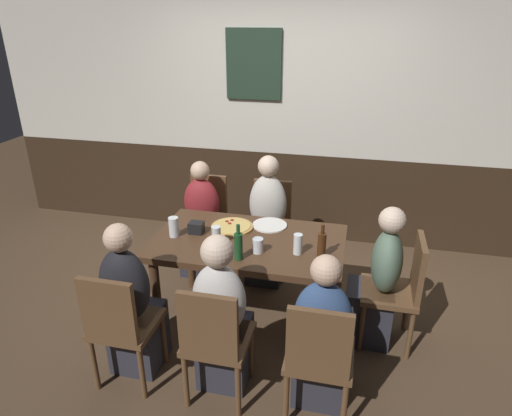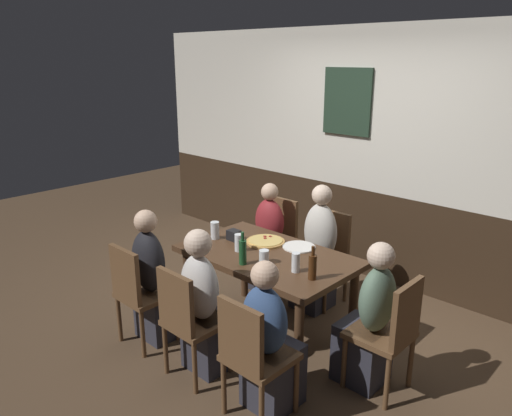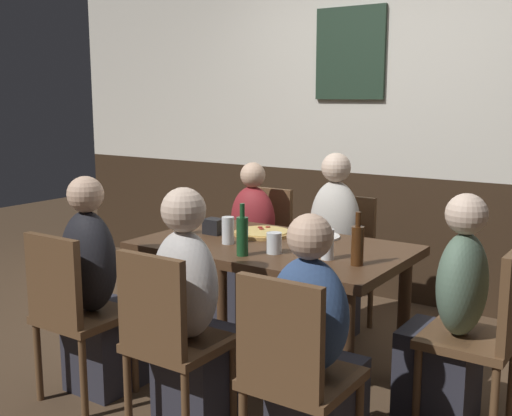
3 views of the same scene
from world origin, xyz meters
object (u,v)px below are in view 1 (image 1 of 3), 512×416
person_left_near (132,310)px  person_mid_far (267,229)px  tumbler_short (258,246)px  person_right_near (321,342)px  chair_left_near (120,323)px  beer_bottle_green (238,246)px  chair_head_east (400,286)px  person_head_east (376,287)px  beer_glass_half (298,245)px  pint_glass_stout (216,237)px  highball_clear (174,228)px  plate_white_large (270,225)px  dining_table (248,250)px  chair_mid_near (215,338)px  chair_left_far (207,216)px  beer_bottle_brown (322,245)px  condiment_caddy (196,228)px  chair_mid_far (270,222)px  chair_right_near (319,355)px  person_left_far (201,227)px  person_mid_near (222,324)px  pizza (232,227)px

person_left_near → person_mid_far: (0.64, 1.38, 0.02)m
tumbler_short → person_right_near: bearing=-44.7°
chair_left_near → beer_bottle_green: 0.92m
chair_head_east → person_head_east: person_head_east is taller
beer_bottle_green → beer_glass_half: bearing=23.9°
pint_glass_stout → highball_clear: highball_clear is taller
plate_white_large → person_right_near: bearing=-61.3°
highball_clear → plate_white_large: (0.68, 0.34, -0.07)m
person_left_near → beer_glass_half: size_ratio=7.54×
dining_table → chair_mid_near: bearing=-90.0°
chair_left_near → highball_clear: size_ratio=5.66×
chair_left_far → person_head_east: bearing=-27.8°
beer_bottle_brown → chair_left_near: bearing=-149.4°
chair_left_near → highball_clear: bearing=85.1°
beer_bottle_green → condiment_caddy: size_ratio=2.42×
chair_mid_near → pint_glass_stout: (-0.21, 0.72, 0.31)m
pint_glass_stout → plate_white_large: size_ratio=0.53×
chair_mid_near → chair_mid_far: bearing=90.0°
chair_head_east → person_mid_far: (-1.14, 0.69, 0.00)m
chair_head_east → beer_bottle_green: 1.22m
chair_left_far → pint_glass_stout: size_ratio=5.94×
chair_right_near → chair_left_near: bearing=180.0°
tumbler_short → plate_white_large: (-0.00, 0.44, -0.04)m
person_left_far → dining_table: bearing=-47.1°
person_mid_near → person_left_near: (-0.64, 0.00, -0.00)m
chair_mid_far → person_mid_far: size_ratio=0.74×
chair_right_near → pint_glass_stout: bearing=139.5°
chair_mid_near → person_mid_far: (-0.00, 1.54, 0.00)m
highball_clear → condiment_caddy: size_ratio=1.41×
pint_glass_stout → beer_glass_half: 0.60m
chair_mid_near → person_left_near: 0.66m
dining_table → chair_left_far: chair_left_far is taller
beer_bottle_brown → plate_white_large: 0.62m
person_left_far → pint_glass_stout: bearing=-62.3°
highball_clear → beer_bottle_green: size_ratio=0.58×
pint_glass_stout → chair_mid_near: bearing=-73.9°
chair_mid_far → beer_bottle_brown: size_ratio=3.42×
dining_table → beer_bottle_green: (0.01, -0.30, 0.20)m
person_mid_far → highball_clear: bearing=-126.9°
chair_right_near → pizza: (-0.81, 1.02, 0.26)m
pint_glass_stout → beer_bottle_green: 0.27m
chair_mid_far → plate_white_large: bearing=-79.2°
chair_left_near → condiment_caddy: chair_left_near is taller
chair_mid_far → person_mid_near: person_mid_near is taller
chair_right_near → pint_glass_stout: size_ratio=5.94×
dining_table → person_mid_near: 0.71m
chair_mid_far → pizza: size_ratio=2.60×
person_left_near → beer_bottle_green: 0.84m
person_head_east → person_mid_far: size_ratio=0.94×
chair_mid_far → highball_clear: highball_clear is taller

